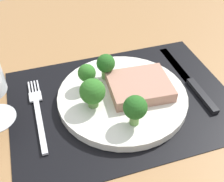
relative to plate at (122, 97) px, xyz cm
name	(u,v)px	position (x,y,z in cm)	size (l,w,h in cm)	color
ground_plane	(122,106)	(0.00, 0.00, -2.60)	(140.00, 110.00, 3.00)	#996D42
placemat	(122,100)	(0.00, 0.00, -0.95)	(43.27, 31.66, 0.30)	black
plate	(122,97)	(0.00, 0.00, 0.00)	(25.07, 25.07, 1.60)	silver
steak	(139,85)	(3.45, 0.47, 1.90)	(11.56, 9.74, 2.19)	tan
broccoli_back_left	(92,92)	(-6.15, -1.27, 4.09)	(4.69, 4.69, 5.78)	#5B8942
broccoli_near_steak	(135,108)	(-0.54, -7.64, 4.43)	(4.10, 4.10, 5.89)	#6B994C
broccoli_front_edge	(87,74)	(-5.83, 4.20, 4.03)	(3.48, 3.48, 5.12)	#6B994C
broccoli_center	(106,64)	(-1.57, 5.77, 4.12)	(3.73, 3.73, 5.47)	#6B994C
fork	(38,112)	(-16.17, 1.42, -0.55)	(2.40, 19.20, 0.50)	silver
knife	(191,82)	(15.41, 0.53, -0.50)	(1.80, 23.00, 0.80)	black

